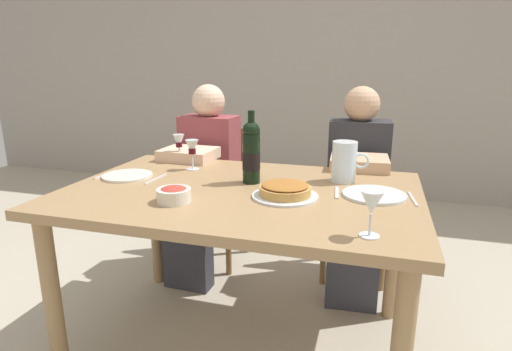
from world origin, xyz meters
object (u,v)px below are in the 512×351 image
(baked_tart, at_px, (285,191))
(chair_left, at_px, (218,185))
(wine_glass_centre, at_px, (192,149))
(chair_right, at_px, (356,194))
(dining_table, at_px, (241,209))
(dinner_plate_left_setting, at_px, (127,176))
(wine_glass_left_diner, at_px, (372,204))
(salad_bowl, at_px, (174,194))
(dinner_plate_right_setting, at_px, (374,195))
(wine_bottle, at_px, (251,152))
(water_pitcher, at_px, (344,164))
(diner_left, at_px, (202,177))
(wine_glass_right_diner, at_px, (179,143))
(diner_right, at_px, (357,186))

(baked_tart, bearing_deg, chair_left, 125.35)
(wine_glass_centre, bearing_deg, baked_tart, -29.77)
(chair_right, bearing_deg, dining_table, 60.66)
(dinner_plate_left_setting, relative_size, chair_left, 0.27)
(dining_table, bearing_deg, wine_glass_left_diner, -33.98)
(salad_bowl, xyz_separation_m, chair_right, (0.64, 1.16, -0.30))
(dinner_plate_right_setting, bearing_deg, wine_bottle, 174.55)
(water_pitcher, distance_m, diner_left, 0.97)
(salad_bowl, distance_m, wine_glass_right_diner, 0.69)
(wine_glass_left_diner, relative_size, wine_glass_right_diner, 0.98)
(wine_bottle, relative_size, water_pitcher, 1.76)
(baked_tart, bearing_deg, wine_glass_left_diner, -42.63)
(water_pitcher, relative_size, chair_right, 0.21)
(water_pitcher, distance_m, wine_glass_centre, 0.76)
(dinner_plate_left_setting, bearing_deg, wine_glass_right_diner, 74.04)
(dining_table, bearing_deg, wine_glass_right_diner, 141.04)
(wine_bottle, distance_m, wine_glass_right_diner, 0.57)
(dinner_plate_left_setting, bearing_deg, dining_table, -3.64)
(dining_table, relative_size, chair_right, 1.72)
(chair_left, bearing_deg, salad_bowl, 105.14)
(chair_left, height_order, diner_right, diner_right)
(wine_glass_centre, bearing_deg, dining_table, -37.05)
(wine_glass_left_diner, bearing_deg, dining_table, 146.02)
(dinner_plate_left_setting, height_order, diner_left, diner_left)
(water_pitcher, distance_m, chair_left, 1.11)
(wine_glass_centre, bearing_deg, diner_left, 106.84)
(wine_glass_left_diner, bearing_deg, diner_left, 135.11)
(diner_left, xyz_separation_m, diner_right, (0.91, 0.06, 0.00))
(wine_bottle, bearing_deg, dining_table, -96.93)
(dinner_plate_right_setting, xyz_separation_m, chair_left, (-1.00, 0.80, -0.27))
(baked_tart, xyz_separation_m, chair_right, (0.24, 0.98, -0.29))
(water_pitcher, relative_size, dinner_plate_left_setting, 0.79)
(wine_bottle, relative_size, salad_bowl, 2.43)
(salad_bowl, bearing_deg, chair_right, 60.96)
(dining_table, bearing_deg, dinner_plate_right_setting, 6.19)
(wine_glass_centre, xyz_separation_m, dinner_plate_right_setting, (0.89, -0.20, -0.10))
(water_pitcher, bearing_deg, diner_right, 84.18)
(baked_tart, relative_size, wine_glass_centre, 1.76)
(wine_glass_left_diner, bearing_deg, wine_glass_centre, 144.81)
(wine_glass_right_diner, xyz_separation_m, diner_right, (0.94, 0.30, -0.25))
(baked_tart, distance_m, chair_right, 1.05)
(wine_glass_left_diner, height_order, chair_left, wine_glass_left_diner)
(wine_glass_centre, bearing_deg, salad_bowl, -73.50)
(dinner_plate_right_setting, relative_size, diner_left, 0.22)
(salad_bowl, height_order, chair_right, chair_right)
(chair_left, relative_size, chair_right, 1.00)
(wine_bottle, bearing_deg, baked_tart, -40.86)
(dinner_plate_right_setting, xyz_separation_m, diner_right, (-0.10, 0.62, -0.15))
(baked_tart, height_order, wine_glass_left_diner, wine_glass_left_diner)
(wine_glass_centre, bearing_deg, chair_left, 99.74)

